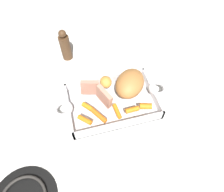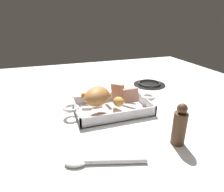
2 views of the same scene
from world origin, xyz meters
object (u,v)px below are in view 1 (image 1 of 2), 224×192
at_px(baby_carrot_northwest, 118,111).
at_px(potato_halved, 106,82).
at_px(serving_spoon, 126,44).
at_px(pepper_mill, 65,46).
at_px(baby_carrot_southwest, 85,120).
at_px(roast_slice_outer, 90,88).
at_px(baby_carrot_center_left, 146,106).
at_px(baby_carrot_northeast, 87,107).
at_px(baby_carrot_southeast, 132,110).
at_px(roasting_dish, 112,102).
at_px(roast_slice_thick, 104,97).
at_px(baby_carrot_long, 99,115).
at_px(pork_roast, 130,83).

height_order(baby_carrot_northwest, potato_halved, potato_halved).
distance_m(potato_halved, serving_spoon, 0.32).
bearing_deg(pepper_mill, baby_carrot_southwest, -87.40).
distance_m(roast_slice_outer, potato_halved, 0.07).
bearing_deg(baby_carrot_center_left, baby_carrot_northeast, 165.19).
xyz_separation_m(baby_carrot_southwest, baby_carrot_southeast, (0.18, -0.00, 0.00)).
height_order(baby_carrot_southeast, potato_halved, potato_halved).
height_order(roasting_dish, baby_carrot_southwest, baby_carrot_southwest).
relative_size(roast_slice_thick, serving_spoon, 0.29).
bearing_deg(roasting_dish, baby_carrot_southeast, -55.88).
bearing_deg(baby_carrot_southwest, roast_slice_thick, 35.51).
height_order(baby_carrot_northwest, baby_carrot_southeast, baby_carrot_southeast).
relative_size(baby_carrot_northeast, pepper_mill, 0.27).
height_order(roasting_dish, baby_carrot_northeast, baby_carrot_northeast).
bearing_deg(baby_carrot_southwest, baby_carrot_long, 5.49).
height_order(baby_carrot_northwest, baby_carrot_long, baby_carrot_long).
relative_size(roast_slice_thick, baby_carrot_northwest, 1.23).
bearing_deg(roast_slice_thick, baby_carrot_northeast, -171.89).
bearing_deg(potato_halved, serving_spoon, 57.35).
height_order(roasting_dish, potato_halved, potato_halved).
xyz_separation_m(baby_carrot_northwest, baby_carrot_long, (-0.07, -0.00, 0.00)).
height_order(baby_carrot_northeast, potato_halved, potato_halved).
distance_m(roast_slice_outer, serving_spoon, 0.38).
relative_size(roasting_dish, pork_roast, 3.26).
xyz_separation_m(baby_carrot_long, potato_halved, (0.06, 0.14, 0.01)).
relative_size(potato_halved, serving_spoon, 0.21).
bearing_deg(pork_roast, roast_slice_outer, 170.69).
distance_m(baby_carrot_southwest, serving_spoon, 0.50).
bearing_deg(baby_carrot_northeast, potato_halved, 43.37).
bearing_deg(potato_halved, baby_carrot_southeast, -66.01).
distance_m(roast_slice_thick, baby_carrot_center_left, 0.16).
relative_size(baby_carrot_northeast, baby_carrot_southeast, 0.84).
distance_m(roasting_dish, pepper_mill, 0.35).
height_order(roasting_dish, pork_roast, pork_roast).
bearing_deg(roasting_dish, roast_slice_outer, 152.02).
relative_size(baby_carrot_long, potato_halved, 1.33).
bearing_deg(pepper_mill, serving_spoon, 1.68).
bearing_deg(baby_carrot_northeast, baby_carrot_northwest, -23.65).
bearing_deg(roasting_dish, pork_roast, 12.14).
distance_m(pork_roast, serving_spoon, 0.33).
height_order(baby_carrot_southeast, serving_spoon, baby_carrot_southeast).
bearing_deg(potato_halved, baby_carrot_northeast, -136.63).
xyz_separation_m(roast_slice_outer, baby_carrot_long, (0.01, -0.11, -0.03)).
height_order(roast_slice_outer, baby_carrot_southeast, roast_slice_outer).
relative_size(pork_roast, baby_carrot_southeast, 2.76).
height_order(baby_carrot_northeast, serving_spoon, baby_carrot_northeast).
bearing_deg(roasting_dish, baby_carrot_northeast, -166.14).
bearing_deg(baby_carrot_center_left, roast_slice_outer, 146.74).
distance_m(roast_slice_thick, baby_carrot_northeast, 0.07).
bearing_deg(baby_carrot_northeast, baby_carrot_southwest, -110.01).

